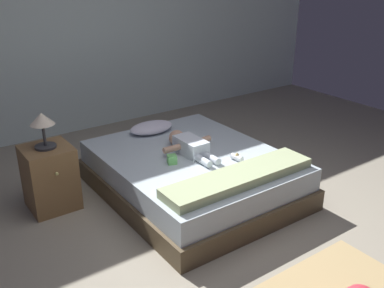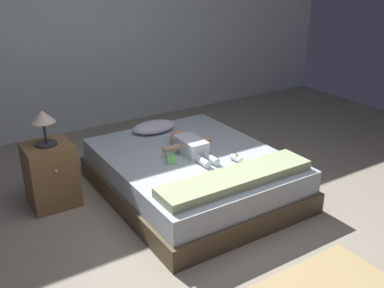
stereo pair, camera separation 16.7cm
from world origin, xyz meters
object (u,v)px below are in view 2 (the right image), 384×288
Objects in this scene: toothbrush at (206,140)px; lamp at (43,120)px; bed at (192,174)px; toy_block at (171,159)px; nightstand at (51,175)px; baby at (189,145)px; baby_bottle at (236,158)px; pillow at (154,127)px.

lamp is (-1.43, 0.32, 0.39)m from toothbrush.
toy_block is at bearing -166.81° from bed.
nightstand is 5.81× the size of toy_block.
nightstand is 1.83× the size of lamp.
lamp is at bearing 156.41° from bed.
baby_bottle is (0.24, -0.39, -0.04)m from baby.
toy_block reaches higher than baby_bottle.
bed is 0.73m from pillow.
pillow is 1.06m from baby_bottle.
toothbrush is at bearing 33.31° from bed.
toy_block is 0.57m from baby_bottle.
baby_bottle reaches higher than bed.
baby_bottle is (1.40, -0.84, -0.37)m from lamp.
toy_block is at bearing -32.11° from nightstand.
baby is 0.32m from toothbrush.
baby reaches higher than bed.
pillow reaches higher than bed.
bed is 1.39m from lamp.
lamp is at bearing 90.00° from nightstand.
toothbrush is 1.48× the size of toy_block.
pillow reaches higher than toy_block.
lamp is (-1.15, 0.50, 0.59)m from bed.
toothbrush is 0.59m from toy_block.
bed is 0.35m from toy_block.
lamp is at bearing 158.65° from baby.
toy_block is at bearing -156.43° from baby.
bed is at bearing -23.59° from nightstand.
pillow reaches higher than baby_bottle.
bed is 15.50× the size of baby_bottle.
baby is at bearing 122.09° from baby_bottle.
baby is 1.25m from nightstand.
bed is 0.40m from toothbrush.
toothbrush is 1.21× the size of baby_bottle.
nightstand is at bearing 148.98° from baby_bottle.
nightstand is at bearing -170.71° from pillow.
toy_block is (-0.25, -0.06, 0.24)m from bed.
bed is 3.99× the size of pillow.
baby reaches higher than baby_bottle.
baby_bottle is at bearing -29.01° from toy_block.
lamp reaches higher than bed.
nightstand is 1.07m from toy_block.
nightstand is at bearing 147.89° from toy_block.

